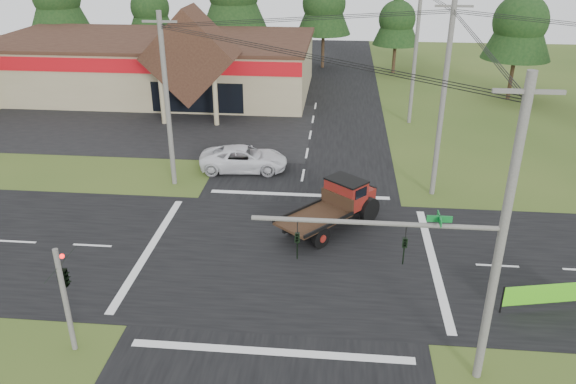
# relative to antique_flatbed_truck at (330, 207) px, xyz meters

# --- Properties ---
(ground) EXTENTS (120.00, 120.00, 0.00)m
(ground) POSITION_rel_antique_flatbed_truck_xyz_m (-1.93, -2.94, -1.28)
(ground) COLOR #374E1C
(ground) RESTS_ON ground
(road_ns) EXTENTS (12.00, 120.00, 0.02)m
(road_ns) POSITION_rel_antique_flatbed_truck_xyz_m (-1.93, -2.94, -1.27)
(road_ns) COLOR black
(road_ns) RESTS_ON ground
(road_ew) EXTENTS (120.00, 12.00, 0.02)m
(road_ew) POSITION_rel_antique_flatbed_truck_xyz_m (-1.93, -2.94, -1.27)
(road_ew) COLOR black
(road_ew) RESTS_ON ground
(parking_apron) EXTENTS (28.00, 14.00, 0.02)m
(parking_apron) POSITION_rel_antique_flatbed_truck_xyz_m (-15.93, 16.06, -1.27)
(parking_apron) COLOR black
(parking_apron) RESTS_ON ground
(cvs_building) EXTENTS (30.40, 18.20, 9.19)m
(cvs_building) POSITION_rel_antique_flatbed_truck_xyz_m (-17.64, 26.62, 1.50)
(cvs_building) COLOR gray
(cvs_building) RESTS_ON ground
(traffic_signal_mast) EXTENTS (8.12, 0.24, 7.00)m
(traffic_signal_mast) POSITION_rel_antique_flatbed_truck_xyz_m (3.88, -10.44, 3.15)
(traffic_signal_mast) COLOR #595651
(traffic_signal_mast) RESTS_ON ground
(traffic_signal_corner) EXTENTS (0.53, 2.48, 4.40)m
(traffic_signal_corner) POSITION_rel_antique_flatbed_truck_xyz_m (-9.43, -10.27, 2.24)
(traffic_signal_corner) COLOR #595651
(traffic_signal_corner) RESTS_ON ground
(utility_pole_nr) EXTENTS (2.00, 0.30, 11.00)m
(utility_pole_nr) POSITION_rel_antique_flatbed_truck_xyz_m (5.57, -10.44, 4.36)
(utility_pole_nr) COLOR #595651
(utility_pole_nr) RESTS_ON ground
(utility_pole_nw) EXTENTS (2.00, 0.30, 10.50)m
(utility_pole_nw) POSITION_rel_antique_flatbed_truck_xyz_m (-9.93, 5.06, 4.11)
(utility_pole_nw) COLOR #595651
(utility_pole_nw) RESTS_ON ground
(utility_pole_ne) EXTENTS (2.00, 0.30, 11.50)m
(utility_pole_ne) POSITION_rel_antique_flatbed_truck_xyz_m (6.07, 5.06, 4.61)
(utility_pole_ne) COLOR #595651
(utility_pole_ne) RESTS_ON ground
(utility_pole_n) EXTENTS (2.00, 0.30, 11.20)m
(utility_pole_n) POSITION_rel_antique_flatbed_truck_xyz_m (6.07, 19.06, 4.46)
(utility_pole_n) COLOR #595651
(utility_pole_n) RESTS_ON ground
(tree_row_b) EXTENTS (5.60, 5.60, 10.10)m
(tree_row_b) POSITION_rel_antique_flatbed_truck_xyz_m (-21.93, 39.06, 5.42)
(tree_row_b) COLOR #332316
(tree_row_b) RESTS_ON ground
(tree_row_d) EXTENTS (6.16, 6.16, 11.11)m
(tree_row_d) POSITION_rel_antique_flatbed_truck_xyz_m (-1.93, 39.06, 6.10)
(tree_row_d) COLOR #332316
(tree_row_d) RESTS_ON ground
(tree_row_e) EXTENTS (5.04, 5.04, 9.09)m
(tree_row_e) POSITION_rel_antique_flatbed_truck_xyz_m (6.07, 37.06, 4.75)
(tree_row_e) COLOR #332316
(tree_row_e) RESTS_ON ground
(tree_side_ne) EXTENTS (6.16, 6.16, 11.11)m
(tree_side_ne) POSITION_rel_antique_flatbed_truck_xyz_m (16.07, 27.06, 6.10)
(tree_side_ne) COLOR #332316
(tree_side_ne) RESTS_ON ground
(antique_flatbed_truck) EXTENTS (5.75, 6.18, 2.56)m
(antique_flatbed_truck) POSITION_rel_antique_flatbed_truck_xyz_m (0.00, 0.00, 0.00)
(antique_flatbed_truck) COLOR #5D1A0D
(antique_flatbed_truck) RESTS_ON ground
(roadside_banner) EXTENTS (3.74, 0.92, 1.30)m
(roadside_banner) POSITION_rel_antique_flatbed_truck_xyz_m (9.11, -6.23, -0.63)
(roadside_banner) COLOR #4CBD19
(roadside_banner) RESTS_ON ground
(white_pickup) EXTENTS (5.93, 3.09, 1.59)m
(white_pickup) POSITION_rel_antique_flatbed_truck_xyz_m (-5.92, 7.66, -0.48)
(white_pickup) COLOR white
(white_pickup) RESTS_ON ground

